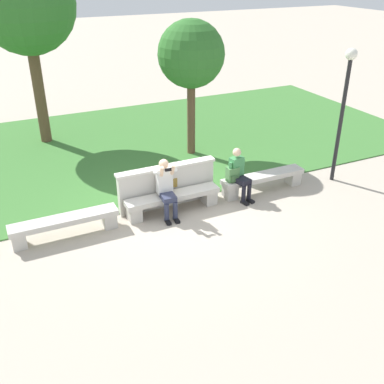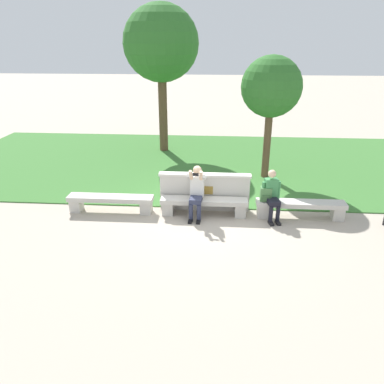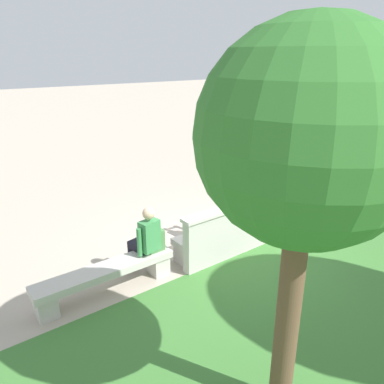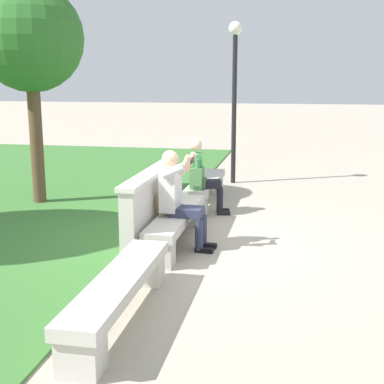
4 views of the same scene
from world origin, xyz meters
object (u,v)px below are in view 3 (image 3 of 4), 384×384
(bench_main, at_px, (305,204))
(person_distant, at_px, (145,239))
(person_photographer, at_px, (230,208))
(bench_mid, at_px, (106,275))
(backpack, at_px, (154,240))
(bench_near, at_px, (225,233))
(tree_left_background, at_px, (307,140))

(bench_main, xyz_separation_m, person_distant, (4.15, -0.06, 0.36))
(bench_main, height_order, person_distant, person_distant)
(person_photographer, xyz_separation_m, person_distant, (1.89, 0.01, -0.06))
(bench_main, distance_m, bench_mid, 4.90)
(bench_main, xyz_separation_m, person_photographer, (2.26, -0.08, 0.43))
(person_photographer, bearing_deg, person_distant, 0.39)
(person_photographer, bearing_deg, bench_mid, 1.68)
(backpack, bearing_deg, bench_near, 179.52)
(person_distant, height_order, tree_left_background, tree_left_background)
(backpack, distance_m, tree_left_background, 3.76)
(bench_mid, bearing_deg, tree_left_background, 100.85)
(person_distant, xyz_separation_m, backpack, (-0.14, 0.05, -0.05))
(bench_near, distance_m, backpack, 1.59)
(bench_near, height_order, tree_left_background, tree_left_background)
(backpack, height_order, tree_left_background, tree_left_background)
(bench_mid, relative_size, person_photographer, 1.69)
(bench_main, xyz_separation_m, bench_near, (2.45, 0.00, 0.00))
(bench_main, height_order, tree_left_background, tree_left_background)
(tree_left_background, bearing_deg, bench_main, -145.49)
(bench_main, height_order, backpack, backpack)
(bench_mid, height_order, person_distant, person_distant)
(bench_near, xyz_separation_m, backpack, (1.56, -0.01, 0.32))
(bench_main, bearing_deg, person_distant, -0.89)
(bench_near, bearing_deg, backpack, -0.48)
(bench_near, xyz_separation_m, person_photographer, (-0.19, -0.08, 0.43))
(bench_near, distance_m, bench_mid, 2.45)
(person_photographer, distance_m, tree_left_background, 4.27)
(bench_main, distance_m, person_distant, 4.16)
(bench_main, height_order, person_photographer, person_photographer)
(bench_main, distance_m, person_photographer, 2.30)
(person_photographer, distance_m, person_distant, 1.89)
(person_distant, relative_size, backpack, 2.94)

